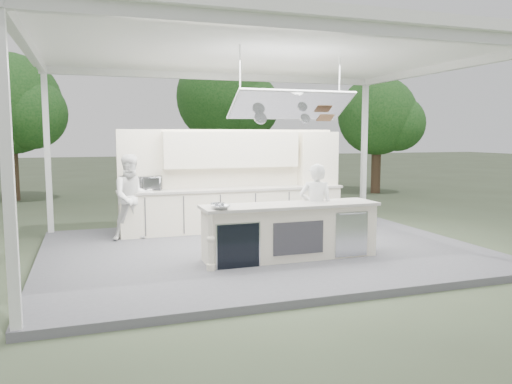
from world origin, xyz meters
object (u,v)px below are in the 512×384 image
object	(u,v)px
back_counter	(234,209)
head_chef	(316,209)
sous_chef	(133,197)
demo_island	(289,231)

from	to	relation	value
back_counter	head_chef	bearing A→B (deg)	-73.29
sous_chef	head_chef	bearing A→B (deg)	-43.99
head_chef	sous_chef	bearing A→B (deg)	-12.90
demo_island	sous_chef	bearing A→B (deg)	134.56
demo_island	sous_chef	xyz separation A→B (m)	(-2.42, 2.46, 0.40)
head_chef	sous_chef	distance (m)	3.77
head_chef	back_counter	bearing A→B (deg)	-49.56
demo_island	head_chef	distance (m)	0.72
demo_island	head_chef	size ratio (longest dim) A/B	1.91
back_counter	sous_chef	world-z (taller)	sous_chef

